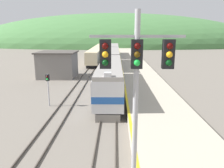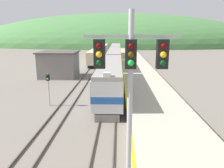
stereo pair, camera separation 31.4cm
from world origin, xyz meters
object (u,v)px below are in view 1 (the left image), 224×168
at_px(carriage_second, 113,59).
at_px(siding_train, 98,53).
at_px(carriage_third, 114,51).
at_px(signal_mast_main, 136,88).
at_px(express_train_lead_car, 110,77).
at_px(signal_post_siding, 48,83).

distance_m(carriage_second, siding_train, 19.91).
xyz_separation_m(carriage_third, signal_mast_main, (1.46, -62.06, 3.80)).
bearing_deg(carriage_third, siding_train, -163.89).
bearing_deg(carriage_second, carriage_third, 90.00).
bearing_deg(express_train_lead_car, signal_post_siding, -143.97).
height_order(carriage_third, signal_post_siding, carriage_third).
bearing_deg(carriage_third, carriage_second, -90.00).
height_order(express_train_lead_car, carriage_second, express_train_lead_car).
distance_m(express_train_lead_car, signal_post_siding, 8.38).
bearing_deg(carriage_second, siding_train, 104.19).
bearing_deg(carriage_second, signal_post_siding, -104.74).
distance_m(carriage_third, signal_mast_main, 62.20).
xyz_separation_m(siding_train, signal_mast_main, (6.34, -60.65, 4.20)).
xyz_separation_m(carriage_second, siding_train, (-4.88, 19.29, -0.40)).
relative_size(siding_train, signal_mast_main, 4.51).
xyz_separation_m(express_train_lead_car, signal_mast_main, (1.46, -20.53, 3.79)).
xyz_separation_m(carriage_second, signal_post_siding, (-6.78, -25.75, 0.32)).
bearing_deg(carriage_second, signal_mast_main, -87.97).
relative_size(carriage_second, carriage_third, 1.00).
relative_size(signal_mast_main, signal_post_siding, 2.42).
bearing_deg(signal_mast_main, carriage_second, 92.03).
relative_size(carriage_second, signal_post_siding, 5.41).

